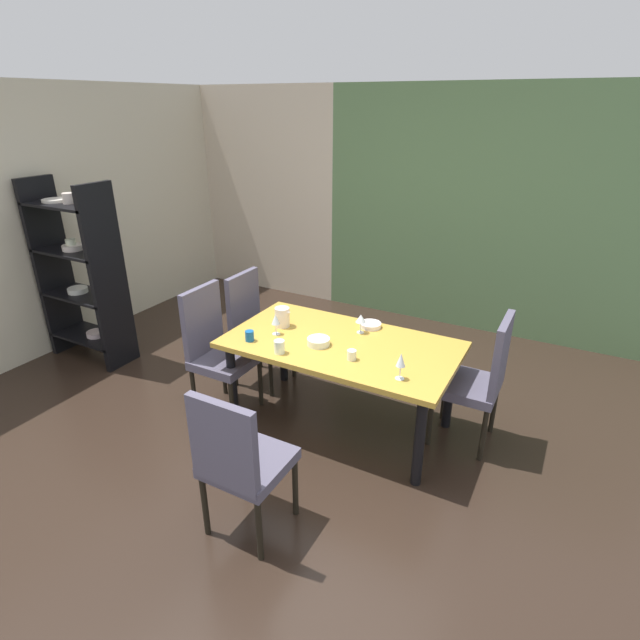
# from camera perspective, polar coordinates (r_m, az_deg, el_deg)

# --- Properties ---
(ground_plane) EXTENTS (5.86, 5.80, 0.02)m
(ground_plane) POSITION_cam_1_polar(r_m,az_deg,el_deg) (3.86, -5.24, -14.04)
(ground_plane) COLOR black
(back_panel_interior) EXTENTS (1.97, 0.10, 2.53)m
(back_panel_interior) POSITION_cam_1_polar(r_m,az_deg,el_deg) (6.59, -6.25, 14.18)
(back_panel_interior) COLOR beige
(back_panel_interior) RESTS_ON ground_plane
(garden_window_panel) EXTENTS (3.89, 0.10, 2.53)m
(garden_window_panel) POSITION_cam_1_polar(r_m,az_deg,el_deg) (5.52, 20.31, 11.00)
(garden_window_panel) COLOR #56764B
(garden_window_panel) RESTS_ON ground_plane
(left_interior_panel) EXTENTS (0.10, 5.80, 2.53)m
(left_interior_panel) POSITION_cam_1_polar(r_m,az_deg,el_deg) (5.37, -32.74, 8.39)
(left_interior_panel) COLOR beige
(left_interior_panel) RESTS_ON ground_plane
(dining_table) EXTENTS (1.70, 0.94, 0.71)m
(dining_table) POSITION_cam_1_polar(r_m,az_deg,el_deg) (3.73, 2.40, -3.69)
(dining_table) COLOR gold
(dining_table) RESTS_ON ground_plane
(chair_left_far) EXTENTS (0.44, 0.44, 1.00)m
(chair_left_far) POSITION_cam_1_polar(r_m,az_deg,el_deg) (4.43, -7.41, -0.43)
(chair_left_far) COLOR #4E4A5C
(chair_left_far) RESTS_ON ground_plane
(chair_right_far) EXTENTS (0.44, 0.44, 1.02)m
(chair_right_far) POSITION_cam_1_polar(r_m,az_deg,el_deg) (3.74, 17.85, -6.15)
(chair_right_far) COLOR #4E4A5C
(chair_right_far) RESTS_ON ground_plane
(chair_head_near) EXTENTS (0.44, 0.44, 0.97)m
(chair_head_near) POSITION_cam_1_polar(r_m,az_deg,el_deg) (2.89, -9.23, -15.39)
(chair_head_near) COLOR #4E4A5C
(chair_head_near) RESTS_ON ground_plane
(chair_left_near) EXTENTS (0.44, 0.44, 1.04)m
(chair_left_near) POSITION_cam_1_polar(r_m,az_deg,el_deg) (4.04, -11.85, -2.96)
(chair_left_near) COLOR #4E4A5C
(chair_left_near) RESTS_ON ground_plane
(display_shelf) EXTENTS (0.84, 0.37, 1.72)m
(display_shelf) POSITION_cam_1_polar(r_m,az_deg,el_deg) (5.21, -25.78, 4.89)
(display_shelf) COLOR black
(display_shelf) RESTS_ON ground_plane
(wine_glass_rear) EXTENTS (0.06, 0.06, 0.18)m
(wine_glass_rear) POSITION_cam_1_polar(r_m,az_deg,el_deg) (3.20, 9.22, -4.62)
(wine_glass_rear) COLOR silver
(wine_glass_rear) RESTS_ON dining_table
(wine_glass_right) EXTENTS (0.06, 0.06, 0.17)m
(wine_glass_right) POSITION_cam_1_polar(r_m,az_deg,el_deg) (3.78, -5.09, 0.02)
(wine_glass_right) COLOR silver
(wine_glass_right) RESTS_ON dining_table
(wine_glass_north) EXTENTS (0.08, 0.08, 0.15)m
(wine_glass_north) POSITION_cam_1_polar(r_m,az_deg,el_deg) (3.81, 4.69, 0.13)
(wine_glass_north) COLOR silver
(wine_glass_north) RESTS_ON dining_table
(serving_bowl_near_shelf) EXTENTS (0.17, 0.17, 0.05)m
(serving_bowl_near_shelf) POSITION_cam_1_polar(r_m,az_deg,el_deg) (3.64, -0.17, -2.48)
(serving_bowl_near_shelf) COLOR silver
(serving_bowl_near_shelf) RESTS_ON dining_table
(serving_bowl_near_window) EXTENTS (0.17, 0.17, 0.04)m
(serving_bowl_near_window) POSITION_cam_1_polar(r_m,az_deg,el_deg) (3.95, 5.79, -0.57)
(serving_bowl_near_window) COLOR white
(serving_bowl_near_window) RESTS_ON dining_table
(cup_corner) EXTENTS (0.07, 0.07, 0.08)m
(cup_corner) POSITION_cam_1_polar(r_m,az_deg,el_deg) (3.73, -8.05, -1.81)
(cup_corner) COLOR #125091
(cup_corner) RESTS_ON dining_table
(cup_center) EXTENTS (0.08, 0.08, 0.10)m
(cup_center) POSITION_cam_1_polar(r_m,az_deg,el_deg) (3.53, -4.63, -3.08)
(cup_center) COLOR white
(cup_center) RESTS_ON dining_table
(cup_front) EXTENTS (0.06, 0.06, 0.07)m
(cup_front) POSITION_cam_1_polar(r_m,az_deg,el_deg) (3.44, 3.64, -4.01)
(cup_front) COLOR white
(cup_front) RESTS_ON dining_table
(pitcher_west) EXTENTS (0.13, 0.12, 0.16)m
(pitcher_west) POSITION_cam_1_polar(r_m,az_deg,el_deg) (3.93, -4.32, 0.36)
(pitcher_west) COLOR silver
(pitcher_west) RESTS_ON dining_table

